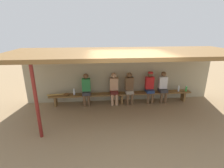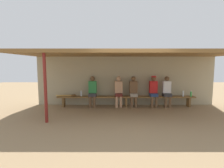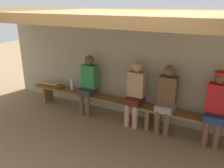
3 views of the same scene
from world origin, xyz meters
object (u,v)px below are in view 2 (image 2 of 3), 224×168
(support_post, at_px, (46,88))
(baseball_bat, at_px, (66,96))
(player_middle, at_px, (93,90))
(player_near_post, at_px, (154,90))
(water_bottle_orange, at_px, (183,94))
(bench, at_px, (126,98))
(water_bottle_green, at_px, (81,93))
(player_in_red, at_px, (167,90))
(player_leftmost, at_px, (119,90))
(player_in_white, at_px, (134,90))
(baseball_glove_worn, at_px, (74,95))
(water_bottle_blue, at_px, (191,94))

(support_post, height_order, baseball_bat, support_post)
(player_middle, xyz_separation_m, player_near_post, (2.67, 0.00, 0.02))
(water_bottle_orange, bearing_deg, bench, 179.83)
(bench, distance_m, water_bottle_green, 1.99)
(bench, xyz_separation_m, baseball_bat, (-2.65, -0.00, 0.11))
(bench, relative_size, player_near_post, 4.46)
(bench, distance_m, player_middle, 1.51)
(player_near_post, height_order, player_in_red, player_near_post)
(player_in_red, xyz_separation_m, water_bottle_orange, (0.71, -0.01, -0.15))
(support_post, xyz_separation_m, water_bottle_green, (0.74, 2.14, -0.52))
(player_leftmost, bearing_deg, player_in_white, 0.00)
(baseball_glove_worn, bearing_deg, water_bottle_orange, 152.59)
(support_post, bearing_deg, bench, 37.72)
(player_middle, xyz_separation_m, player_in_red, (3.26, 0.00, 0.00))
(support_post, height_order, water_bottle_orange, support_post)
(bench, distance_m, baseball_bat, 2.65)
(water_bottle_blue, height_order, baseball_glove_worn, water_bottle_blue)
(water_bottle_blue, distance_m, baseball_glove_worn, 5.11)
(player_in_red, bearing_deg, player_near_post, 179.95)
(player_leftmost, height_order, player_in_white, same)
(water_bottle_orange, bearing_deg, baseball_bat, 179.92)
(player_middle, bearing_deg, player_in_white, 0.00)
(player_middle, distance_m, player_in_red, 3.26)
(water_bottle_green, relative_size, baseball_glove_worn, 1.05)
(player_leftmost, bearing_deg, baseball_glove_worn, -179.00)
(player_in_white, distance_m, water_bottle_orange, 2.18)
(support_post, height_order, player_in_white, support_post)
(player_near_post, xyz_separation_m, water_bottle_orange, (1.30, -0.01, -0.16))
(baseball_bat, bearing_deg, water_bottle_blue, -7.20)
(player_in_red, distance_m, baseball_bat, 4.44)
(player_middle, distance_m, water_bottle_orange, 3.97)
(water_bottle_orange, relative_size, baseball_glove_worn, 1.08)
(support_post, bearing_deg, player_leftmost, 41.40)
(bench, distance_m, water_bottle_orange, 2.50)
(water_bottle_blue, bearing_deg, support_post, -159.63)
(player_near_post, xyz_separation_m, baseball_bat, (-3.85, -0.00, -0.25))
(water_bottle_blue, bearing_deg, player_in_white, 178.89)
(support_post, bearing_deg, player_in_white, 34.72)
(player_in_red, height_order, baseball_glove_worn, player_in_red)
(bench, height_order, water_bottle_blue, water_bottle_blue)
(water_bottle_blue, relative_size, baseball_bat, 0.31)
(water_bottle_orange, bearing_deg, player_middle, 179.85)
(player_leftmost, bearing_deg, support_post, -138.60)
(water_bottle_green, bearing_deg, player_middle, -3.76)
(player_near_post, relative_size, baseball_glove_worn, 5.60)
(player_middle, bearing_deg, water_bottle_blue, -0.64)
(water_bottle_green, height_order, baseball_bat, water_bottle_green)
(water_bottle_blue, height_order, water_bottle_orange, water_bottle_orange)
(player_in_white, bearing_deg, bench, -179.45)
(player_in_red, height_order, water_bottle_green, player_in_red)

